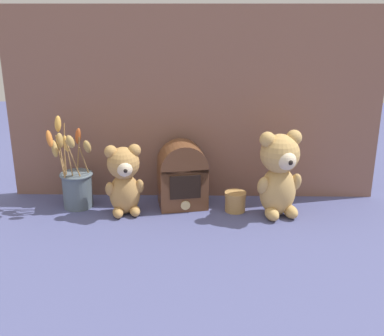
% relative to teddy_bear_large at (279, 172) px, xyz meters
% --- Properties ---
extents(ground_plane, '(4.00, 4.00, 0.00)m').
position_rel_teddy_bear_large_xyz_m(ground_plane, '(-0.30, 0.01, -0.16)').
color(ground_plane, '#4C5184').
extents(backdrop_wall, '(1.36, 0.02, 0.70)m').
position_rel_teddy_bear_large_xyz_m(backdrop_wall, '(-0.30, 0.18, 0.19)').
color(backdrop_wall, '#845B4C').
rests_on(backdrop_wall, ground).
extents(teddy_bear_large, '(0.17, 0.15, 0.30)m').
position_rel_teddy_bear_large_xyz_m(teddy_bear_large, '(0.00, 0.00, 0.00)').
color(teddy_bear_large, tan).
rests_on(teddy_bear_large, ground).
extents(teddy_bear_medium, '(0.14, 0.13, 0.25)m').
position_rel_teddy_bear_large_xyz_m(teddy_bear_medium, '(-0.53, 0.00, -0.03)').
color(teddy_bear_medium, tan).
rests_on(teddy_bear_medium, ground).
extents(flower_vase, '(0.16, 0.13, 0.33)m').
position_rel_teddy_bear_large_xyz_m(flower_vase, '(-0.71, 0.06, -0.06)').
color(flower_vase, slate).
rests_on(flower_vase, ground).
extents(vintage_radio, '(0.19, 0.15, 0.24)m').
position_rel_teddy_bear_large_xyz_m(vintage_radio, '(-0.33, 0.07, -0.04)').
color(vintage_radio, brown).
rests_on(vintage_radio, ground).
extents(decorative_tin_tall, '(0.08, 0.08, 0.07)m').
position_rel_teddy_bear_large_xyz_m(decorative_tin_tall, '(-0.14, 0.03, -0.12)').
color(decorative_tin_tall, tan).
rests_on(decorative_tin_tall, ground).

